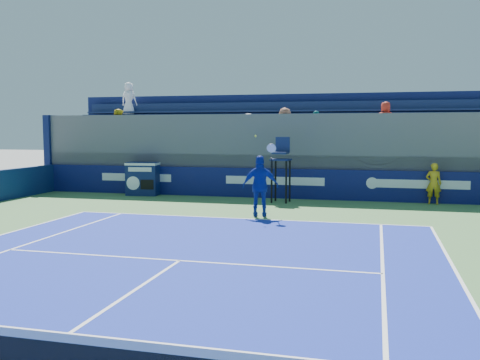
% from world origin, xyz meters
% --- Properties ---
extents(ball_person, '(0.59, 0.42, 1.53)m').
position_xyz_m(ball_person, '(6.00, 16.79, 0.78)').
color(ball_person, gold).
rests_on(ball_person, apron).
extents(back_hoarding, '(20.40, 0.21, 1.20)m').
position_xyz_m(back_hoarding, '(0.00, 17.10, 0.60)').
color(back_hoarding, '#0D124E').
rests_on(back_hoarding, ground).
extents(match_clock, '(1.38, 0.84, 1.40)m').
position_xyz_m(match_clock, '(-5.52, 16.64, 0.74)').
color(match_clock, '#0E1B49').
rests_on(match_clock, ground).
extents(umpire_chair, '(0.75, 0.75, 2.48)m').
position_xyz_m(umpire_chair, '(0.46, 15.95, 1.53)').
color(umpire_chair, black).
rests_on(umpire_chair, ground).
extents(tennis_player, '(1.20, 0.68, 2.57)m').
position_xyz_m(tennis_player, '(0.42, 12.47, 0.98)').
color(tennis_player, '#122895').
rests_on(tennis_player, apron).
extents(stadium_seating, '(21.00, 4.05, 5.05)m').
position_xyz_m(stadium_seating, '(-0.03, 19.14, 1.85)').
color(stadium_seating, '#57585D').
rests_on(stadium_seating, ground).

